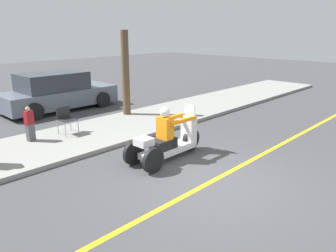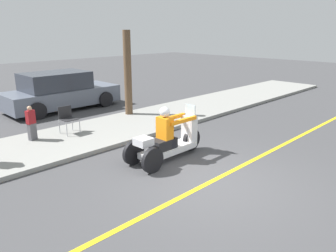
% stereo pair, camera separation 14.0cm
% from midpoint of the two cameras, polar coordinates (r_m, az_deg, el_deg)
% --- Properties ---
extents(ground_plane, '(60.00, 60.00, 0.00)m').
position_cam_midpoint_polar(ground_plane, '(7.31, 7.02, -9.61)').
color(ground_plane, '#424244').
extents(lane_stripe, '(24.00, 0.12, 0.01)m').
position_cam_midpoint_polar(lane_stripe, '(7.52, 8.38, -8.85)').
color(lane_stripe, gold).
rests_on(lane_stripe, ground).
extents(sidewalk_strip, '(28.00, 2.80, 0.12)m').
position_cam_midpoint_polar(sidewalk_strip, '(10.48, -13.42, -1.41)').
color(sidewalk_strip, gray).
rests_on(sidewalk_strip, ground).
extents(motorcycle_trike, '(2.37, 0.79, 1.39)m').
position_cam_midpoint_polar(motorcycle_trike, '(8.29, -0.48, -2.57)').
color(motorcycle_trike, black).
rests_on(motorcycle_trike, ground).
extents(spectator_far_back, '(0.27, 0.20, 1.01)m').
position_cam_midpoint_polar(spectator_far_back, '(10.12, -23.33, 0.26)').
color(spectator_far_back, '#515156').
rests_on(spectator_far_back, sidewalk_strip).
extents(folding_chair_set_back, '(0.47, 0.47, 0.82)m').
position_cam_midpoint_polar(folding_chair_set_back, '(10.47, -17.78, 1.44)').
color(folding_chair_set_back, '#A5A8AD').
rests_on(folding_chair_set_back, sidewalk_strip).
extents(parked_car_lot_far, '(4.59, 2.11, 1.54)m').
position_cam_midpoint_polar(parked_car_lot_far, '(14.27, -19.04, 5.60)').
color(parked_car_lot_far, slate).
rests_on(parked_car_lot_far, ground).
extents(tree_trunk, '(0.28, 0.28, 3.07)m').
position_cam_midpoint_polar(tree_trunk, '(12.23, -7.73, 9.08)').
color(tree_trunk, brown).
rests_on(tree_trunk, sidewalk_strip).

